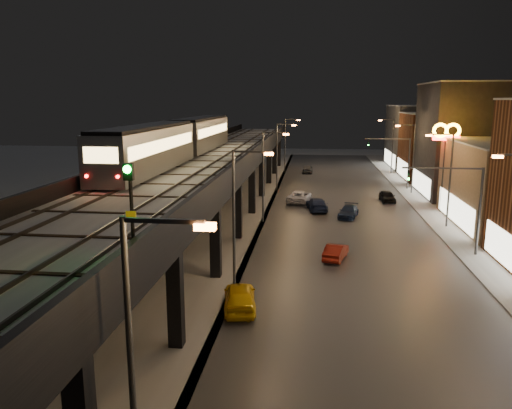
{
  "coord_description": "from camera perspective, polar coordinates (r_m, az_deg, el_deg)",
  "views": [
    {
      "loc": [
        4.25,
        -17.2,
        11.96
      ],
      "look_at": [
        0.37,
        15.9,
        5.0
      ],
      "focal_mm": 35.0,
      "sensor_mm": 36.0,
      "label": 1
    }
  ],
  "objects": [
    {
      "name": "streetlight_left_0",
      "position": [
        14.69,
        -13.18,
        -15.78
      ],
      "size": [
        2.57,
        0.28,
        9.0
      ],
      "color": "#38383A",
      "rests_on": "ground"
    },
    {
      "name": "viaduct_parapet_streetside",
      "position": [
        49.81,
        -0.16,
        5.91
      ],
      "size": [
        0.3,
        100.0,
        1.1
      ],
      "primitive_type": "cube",
      "color": "black",
      "rests_on": "elevated_viaduct"
    },
    {
      "name": "under_viaduct_pavement",
      "position": [
        54.51,
        -4.32,
        -0.88
      ],
      "size": [
        11.0,
        120.0,
        0.06
      ],
      "primitive_type": "cube",
      "color": "#9FA1A8",
      "rests_on": "ground"
    },
    {
      "name": "streetlight_right_3",
      "position": [
        67.7,
        17.35,
        5.56
      ],
      "size": [
        2.56,
        0.28,
        9.0
      ],
      "color": "#38383A",
      "rests_on": "ground"
    },
    {
      "name": "sign_mcdonalds",
      "position": [
        56.6,
        20.88,
        6.82
      ],
      "size": [
        2.88,
        0.55,
        9.66
      ],
      "color": "#38383A",
      "rests_on": "ground"
    },
    {
      "name": "building_f",
      "position": [
        95.48,
        18.76,
        7.34
      ],
      "size": [
        12.2,
        16.2,
        11.16
      ],
      "color": "#414142",
      "rests_on": "ground"
    },
    {
      "name": "car_onc_white",
      "position": [
        52.62,
        10.52,
        -0.86
      ],
      "size": [
        2.59,
        4.48,
        1.22
      ],
      "primitive_type": "imported",
      "rotation": [
        0.0,
        0.0,
        -0.22
      ],
      "color": "#141F3B",
      "rests_on": "ground"
    },
    {
      "name": "building_d",
      "position": [
        68.3,
        23.64,
        6.72
      ],
      "size": [
        12.2,
        13.2,
        14.16
      ],
      "color": "#26262B",
      "rests_on": "ground"
    },
    {
      "name": "streetlight_left_2",
      "position": [
        48.89,
        1.13,
        3.89
      ],
      "size": [
        2.57,
        0.28,
        9.0
      ],
      "color": "#38383A",
      "rests_on": "ground"
    },
    {
      "name": "traffic_light_rig_b",
      "position": [
        70.55,
        16.16,
        5.26
      ],
      "size": [
        6.1,
        0.34,
        7.0
      ],
      "color": "#38383A",
      "rests_on": "ground"
    },
    {
      "name": "rail_signal",
      "position": [
        17.88,
        -14.22,
        1.61
      ],
      "size": [
        0.37,
        0.44,
        3.22
      ],
      "color": "black",
      "rests_on": "viaduct_trackbed"
    },
    {
      "name": "elevated_viaduct",
      "position": [
        50.5,
        -5.1,
        4.53
      ],
      "size": [
        9.0,
        100.0,
        6.3
      ],
      "color": "black",
      "rests_on": "ground"
    },
    {
      "name": "building_e",
      "position": [
        81.91,
        20.73,
        6.22
      ],
      "size": [
        12.2,
        12.2,
        10.16
      ],
      "color": "brown",
      "rests_on": "ground"
    },
    {
      "name": "viaduct_parapet_far",
      "position": [
        51.57,
        -9.85,
        5.94
      ],
      "size": [
        0.3,
        100.0,
        1.1
      ],
      "primitive_type": "cube",
      "color": "black",
      "rests_on": "elevated_viaduct"
    },
    {
      "name": "car_mid_silver",
      "position": [
        59.52,
        4.99,
        0.86
      ],
      "size": [
        3.12,
        5.46,
        1.44
      ],
      "primitive_type": "imported",
      "rotation": [
        0.0,
        0.0,
        2.99
      ],
      "color": "silver",
      "rests_on": "ground"
    },
    {
      "name": "streetlight_right_4",
      "position": [
        85.38,
        15.18,
        6.87
      ],
      "size": [
        2.56,
        0.28,
        9.0
      ],
      "color": "#38383A",
      "rests_on": "ground"
    },
    {
      "name": "traffic_light_rig_a",
      "position": [
        41.55,
        22.75,
        0.52
      ],
      "size": [
        6.1,
        0.34,
        7.0
      ],
      "color": "#38383A",
      "rests_on": "ground"
    },
    {
      "name": "car_onc_red",
      "position": [
        61.67,
        14.77,
        0.85
      ],
      "size": [
        1.8,
        4.0,
        1.33
      ],
      "primitive_type": "imported",
      "rotation": [
        0.0,
        0.0,
        0.06
      ],
      "color": "black",
      "rests_on": "ground"
    },
    {
      "name": "car_far_white",
      "position": [
        84.28,
        5.89,
        4.04
      ],
      "size": [
        1.74,
        4.07,
        1.37
      ],
      "primitive_type": "imported",
      "rotation": [
        0.0,
        0.0,
        3.11
      ],
      "color": "#484B52",
      "rests_on": "ground"
    },
    {
      "name": "viaduct_trackbed",
      "position": [
        50.53,
        -5.09,
        5.42
      ],
      "size": [
        8.4,
        100.0,
        0.32
      ],
      "color": "#B2B7C1",
      "rests_on": "elevated_viaduct"
    },
    {
      "name": "streetlight_left_1",
      "position": [
        31.29,
        -2.07,
        -0.62
      ],
      "size": [
        2.57,
        0.28,
        9.0
      ],
      "color": "#38383A",
      "rests_on": "ground"
    },
    {
      "name": "sidewalk_right",
      "position": [
        55.15,
        20.42,
        -1.41
      ],
      "size": [
        4.0,
        120.0,
        0.14
      ],
      "primitive_type": "cube",
      "color": "#9FA1A8",
      "rests_on": "ground"
    },
    {
      "name": "car_mid_dark",
      "position": [
        55.31,
        6.97,
        -0.05
      ],
      "size": [
        2.6,
        4.99,
        1.38
      ],
      "primitive_type": "imported",
      "rotation": [
        0.0,
        0.0,
        3.28
      ],
      "color": "#18244B",
      "rests_on": "ground"
    },
    {
      "name": "streetlight_left_3",
      "position": [
        66.7,
        2.64,
        6.0
      ],
      "size": [
        2.57,
        0.28,
        9.0
      ],
      "color": "#38383A",
      "rests_on": "ground"
    },
    {
      "name": "streetlight_right_2",
      "position": [
        50.24,
        21.03,
        3.32
      ],
      "size": [
        2.56,
        0.28,
        9.0
      ],
      "color": "#38383A",
      "rests_on": "ground"
    },
    {
      "name": "streetlight_left_4",
      "position": [
        84.59,
        3.52,
        7.21
      ],
      "size": [
        2.57,
        0.28,
        9.0
      ],
      "color": "#38383A",
      "rests_on": "ground"
    },
    {
      "name": "car_near_white",
      "position": [
        38.7,
        9.11,
        -5.41
      ],
      "size": [
        2.19,
        3.93,
        1.23
      ],
      "primitive_type": "imported",
      "rotation": [
        0.0,
        0.0,
        2.89
      ],
      "color": "maroon",
      "rests_on": "ground"
    },
    {
      "name": "car_taxi",
      "position": [
        29.39,
        -1.86,
        -10.6
      ],
      "size": [
        2.5,
        4.73,
        1.53
      ],
      "primitive_type": "imported",
      "rotation": [
        0.0,
        0.0,
        3.3
      ],
      "color": "#E4B00B",
      "rests_on": "ground"
    },
    {
      "name": "subway_train",
      "position": [
        48.46,
        -8.66,
        7.4
      ],
      "size": [
        2.93,
        36.17,
        3.51
      ],
      "color": "gray",
      "rests_on": "viaduct_trackbed"
    },
    {
      "name": "road_surface",
      "position": [
        53.64,
        9.99,
        -1.24
      ],
      "size": [
        17.0,
        120.0,
        0.06
      ],
      "primitive_type": "cube",
      "color": "#46474D",
      "rests_on": "ground"
    }
  ]
}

